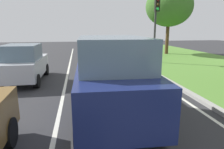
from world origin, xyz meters
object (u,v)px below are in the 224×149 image
Objects in this scene: car_hatchback_far at (24,63)px; traffic_light_near_right at (156,18)px; tree_roadside_far at (169,7)px; car_suv_ahead at (112,77)px.

traffic_light_near_right reaches higher than car_hatchback_far.
tree_roadside_far reaches higher than car_hatchback_far.
car_suv_ahead is 1.23× the size of car_hatchback_far.
car_suv_ahead is 9.75m from traffic_light_near_right.
traffic_light_near_right is at bearing 25.95° from car_hatchback_far.
traffic_light_near_right is (8.00, 3.81, 2.35)m from car_hatchback_far.
car_hatchback_far is (-3.44, 4.55, -0.28)m from car_suv_ahead.
tree_roadside_far is at bearing 38.09° from car_hatchback_far.
car_suv_ahead is 5.72m from car_hatchback_far.
car_suv_ahead is at bearing -120.38° from tree_roadside_far.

